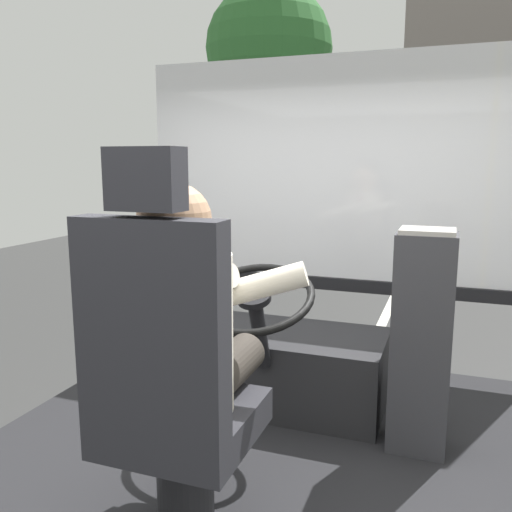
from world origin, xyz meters
The scene contains 7 objects.
ground centered at (0.00, 8.80, -0.02)m, with size 18.00×44.00×0.06m.
driver_seat centered at (-0.09, -0.34, 1.27)m, with size 0.48×0.48×1.34m.
bus_driver centered at (-0.09, -0.24, 1.45)m, with size 0.75×0.58×0.76m.
steering_console centered at (-0.09, 0.84, 0.92)m, with size 1.10×0.97×0.81m.
fare_box centered at (0.64, 0.63, 1.20)m, with size 0.26×0.23×1.01m.
windshield_panel centered at (0.00, 1.62, 1.74)m, with size 2.50×0.08×1.48m.
street_tree centered at (-2.93, 8.95, 4.17)m, with size 2.55×2.55×5.48m.
Camera 1 is at (0.73, -1.77, 2.00)m, focal length 37.56 mm.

